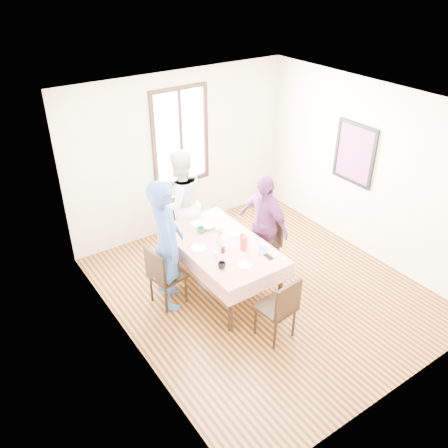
{
  "coord_description": "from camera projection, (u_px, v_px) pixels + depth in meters",
  "views": [
    {
      "loc": [
        -3.5,
        -4.11,
        4.27
      ],
      "look_at": [
        -0.46,
        0.31,
        1.1
      ],
      "focal_mm": 37.42,
      "sensor_mm": 36.0,
      "label": 1
    }
  ],
  "objects": [
    {
      "name": "butter_lid",
      "position": [
        263.0,
        248.0,
        6.21
      ],
      "size": [
        0.12,
        0.12,
        0.01
      ],
      "primitive_type": "cylinder",
      "color": "blue",
      "rests_on": "butter_tub"
    },
    {
      "name": "plate_right",
      "position": [
        236.0,
        234.0,
        6.65
      ],
      "size": [
        0.2,
        0.2,
        0.01
      ],
      "primitive_type": "cylinder",
      "color": "white",
      "rests_on": "tablecloth"
    },
    {
      "name": "plate_near",
      "position": [
        245.0,
        265.0,
        5.99
      ],
      "size": [
        0.2,
        0.2,
        0.01
      ],
      "primitive_type": "cylinder",
      "color": "white",
      "rests_on": "tablecloth"
    },
    {
      "name": "butter_tub",
      "position": [
        263.0,
        250.0,
        6.23
      ],
      "size": [
        0.13,
        0.13,
        0.07
      ],
      "primitive_type": "cylinder",
      "color": "white",
      "rests_on": "tablecloth"
    },
    {
      "name": "mug_flag",
      "position": [
        243.0,
        238.0,
        6.48
      ],
      "size": [
        0.12,
        0.12,
        0.09
      ],
      "primitive_type": "imported",
      "rotation": [
        0.0,
        0.0,
        0.27
      ],
      "color": "red",
      "rests_on": "tablecloth"
    },
    {
      "name": "person_right",
      "position": [
        263.0,
        225.0,
        6.84
      ],
      "size": [
        0.5,
        0.96,
        1.57
      ],
      "primitive_type": "imported",
      "rotation": [
        0.0,
        0.0,
        -1.44
      ],
      "color": "#6A2F6D",
      "rests_on": "ground"
    },
    {
      "name": "plate_left",
      "position": [
        198.0,
        248.0,
        6.33
      ],
      "size": [
        0.2,
        0.2,
        0.01
      ],
      "primitive_type": "cylinder",
      "color": "white",
      "rests_on": "tablecloth"
    },
    {
      "name": "plate_far",
      "position": [
        196.0,
        224.0,
        6.89
      ],
      "size": [
        0.2,
        0.2,
        0.01
      ],
      "primitive_type": "cylinder",
      "color": "white",
      "rests_on": "tablecloth"
    },
    {
      "name": "flower_bunch",
      "position": [
        218.0,
        232.0,
        6.35
      ],
      "size": [
        0.09,
        0.09,
        0.1
      ],
      "primitive_type": null,
      "color": "yellow",
      "rests_on": "flower_vase"
    },
    {
      "name": "drinking_glass",
      "position": [
        216.0,
        255.0,
        6.12
      ],
      "size": [
        0.06,
        0.06,
        0.09
      ],
      "primitive_type": "cylinder",
      "color": "silver",
      "rests_on": "tablecloth"
    },
    {
      "name": "window_pane",
      "position": [
        180.0,
        137.0,
        7.54
      ],
      "size": [
        0.9,
        0.02,
        1.5
      ],
      "primitive_type": "cube",
      "color": "white",
      "rests_on": "back_wall"
    },
    {
      "name": "window_frame",
      "position": [
        180.0,
        137.0,
        7.54
      ],
      "size": [
        1.02,
        0.06,
        1.62
      ],
      "primitive_type": "cube",
      "color": "black",
      "rests_on": "back_wall"
    },
    {
      "name": "serving_bowl",
      "position": [
        209.0,
        226.0,
        6.79
      ],
      "size": [
        0.25,
        0.25,
        0.06
      ],
      "primitive_type": "imported",
      "rotation": [
        0.0,
        0.0,
        0.03
      ],
      "color": "white",
      "rests_on": "tablecloth"
    },
    {
      "name": "dining_table",
      "position": [
        222.0,
        266.0,
        6.63
      ],
      "size": [
        0.94,
        1.71,
        0.75
      ],
      "primitive_type": "cube",
      "color": "black",
      "rests_on": "ground"
    },
    {
      "name": "mug_green",
      "position": [
        201.0,
        230.0,
        6.66
      ],
      "size": [
        0.14,
        0.14,
        0.09
      ],
      "primitive_type": "imported",
      "rotation": [
        0.0,
        0.0,
        -0.35
      ],
      "color": "#0C7226",
      "rests_on": "tablecloth"
    },
    {
      "name": "smartphone",
      "position": [
        269.0,
        257.0,
        6.15
      ],
      "size": [
        0.07,
        0.14,
        0.01
      ],
      "primitive_type": "cube",
      "color": "black",
      "rests_on": "tablecloth"
    },
    {
      "name": "person_left",
      "position": [
        167.0,
        245.0,
        6.09
      ],
      "size": [
        0.67,
        0.8,
        1.86
      ],
      "primitive_type": "imported",
      "rotation": [
        0.0,
        0.0,
        1.17
      ],
      "color": "#2C488A",
      "rests_on": "ground"
    },
    {
      "name": "jam_jar",
      "position": [
        223.0,
        250.0,
        6.23
      ],
      "size": [
        0.06,
        0.06,
        0.08
      ],
      "primitive_type": "cylinder",
      "color": "black",
      "rests_on": "tablecloth"
    },
    {
      "name": "tablecloth",
      "position": [
        222.0,
        244.0,
        6.44
      ],
      "size": [
        1.06,
        1.83,
        0.01
      ],
      "primitive_type": "cube",
      "color": "#600500",
      "rests_on": "dining_table"
    },
    {
      "name": "mug_black",
      "position": [
        222.0,
        265.0,
        5.92
      ],
      "size": [
        0.13,
        0.13,
        0.08
      ],
      "primitive_type": "imported",
      "rotation": [
        0.0,
        0.0,
        -0.22
      ],
      "color": "black",
      "rests_on": "tablecloth"
    },
    {
      "name": "chair_left",
      "position": [
        168.0,
        275.0,
        6.32
      ],
      "size": [
        0.48,
        0.48,
        0.91
      ],
      "primitive_type": "cube",
      "rotation": [
        0.0,
        0.0,
        -1.43
      ],
      "color": "black",
      "rests_on": "ground"
    },
    {
      "name": "juice_carton",
      "position": [
        244.0,
        243.0,
        6.25
      ],
      "size": [
        0.07,
        0.07,
        0.21
      ],
      "primitive_type": "cube",
      "color": "red",
      "rests_on": "tablecloth"
    },
    {
      "name": "chair_right",
      "position": [
        263.0,
        243.0,
        7.01
      ],
      "size": [
        0.45,
        0.45,
        0.91
      ],
      "primitive_type": "cube",
      "rotation": [
        0.0,
        0.0,
        1.49
      ],
      "color": "black",
      "rests_on": "ground"
    },
    {
      "name": "right_wall",
      "position": [
        369.0,
        172.0,
        7.08
      ],
      "size": [
        0.0,
        4.5,
        4.5
      ],
      "primitive_type": "plane",
      "rotation": [
        1.57,
        0.0,
        -1.57
      ],
      "color": "beige",
      "rests_on": "ground"
    },
    {
      "name": "art_poster",
      "position": [
        355.0,
        154.0,
        7.18
      ],
      "size": [
        0.04,
        0.76,
        0.96
      ],
      "primitive_type": "cube",
      "color": "red",
      "rests_on": "right_wall"
    },
    {
      "name": "flower_vase",
      "position": [
        218.0,
        239.0,
        6.41
      ],
      "size": [
        0.06,
        0.06,
        0.13
      ],
      "primitive_type": "cylinder",
      "color": "silver",
      "rests_on": "tablecloth"
    },
    {
      "name": "ground",
      "position": [
        262.0,
        289.0,
        6.79
      ],
      "size": [
        4.5,
        4.5,
        0.0
      ],
      "primitive_type": "plane",
      "color": "black",
      "rests_on": "ground"
    },
    {
      "name": "person_far",
      "position": [
        180.0,
        204.0,
        7.2
      ],
      "size": [
        0.86,
        0.67,
        1.76
      ],
      "primitive_type": "imported",
      "rotation": [
        0.0,
        0.0,
        3.15
      ],
      "color": "silver",
      "rests_on": "ground"
    },
    {
      "name": "chair_far",
      "position": [
        180.0,
        227.0,
        7.43
      ],
      "size": [
        0.46,
        0.46,
        0.91
      ],
      "primitive_type": "cube",
      "rotation": [
        0.0,
        0.0,
        3.05
      ],
      "color": "black",
      "rests_on": "ground"
    },
    {
      "name": "back_wall",
      "position": [
        181.0,
        154.0,
        7.7
      ],
      "size": [
        4.0,
        0.0,
        4.0
      ],
      "primitive_type": "plane",
      "rotation": [
        1.57,
        0.0,
        0.0
      ],
      "color": "beige",
      "rests_on": "ground"
    },
    {
      "name": "chair_near",
      "position": [
        276.0,
        307.0,
        5.76
      ],
      "size": [
        0.46,
        0.46,
        0.91
      ],
      "primitive_type": "cube",
      "rotation": [
        0.0,
        0.0,
        0.11
      ],
      "color": "black",
      "rests_on": "ground"
    }
  ]
}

